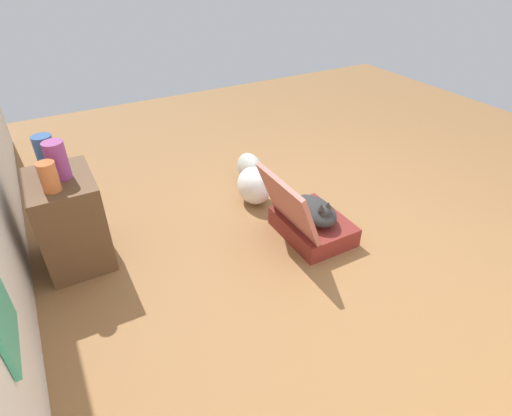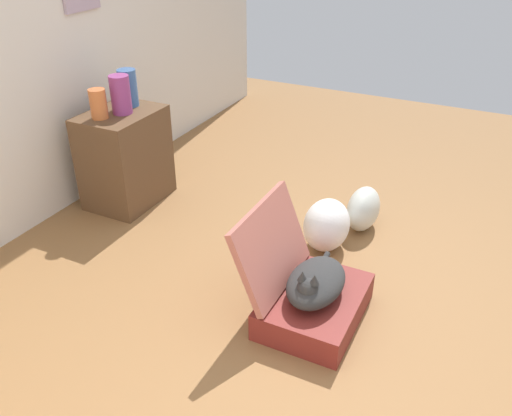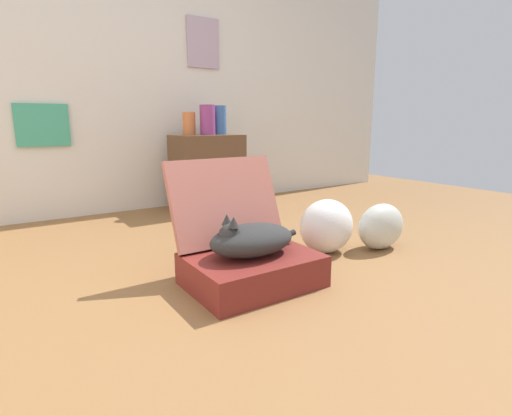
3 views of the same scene
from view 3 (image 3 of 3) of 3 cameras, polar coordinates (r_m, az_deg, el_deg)
ground_plane at (r=1.91m, az=2.01°, el=-12.40°), size 7.68×7.68×0.00m
wall_back at (r=3.84m, az=-19.04°, el=19.14°), size 6.40×0.15×2.60m
suitcase_base at (r=2.00m, az=-0.55°, el=-8.81°), size 0.62×0.47×0.16m
suitcase_lid at (r=2.12m, az=-4.31°, el=0.94°), size 0.62×0.20×0.45m
cat at (r=1.94m, az=-0.77°, el=-4.47°), size 0.52×0.28×0.21m
plastic_bag_white at (r=2.50m, az=10.00°, el=-2.57°), size 0.36×0.28×0.33m
plastic_bag_clear at (r=2.65m, az=17.39°, el=-2.52°), size 0.35×0.21×0.29m
side_table at (r=3.67m, az=-6.96°, el=5.02°), size 0.58×0.43×0.68m
vase_tall at (r=3.62m, az=-9.53°, el=11.80°), size 0.11×0.11×0.20m
vase_short at (r=3.73m, az=-5.28°, el=12.39°), size 0.13×0.13×0.26m
vase_round at (r=3.62m, az=-6.94°, el=12.37°), size 0.13×0.13×0.26m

